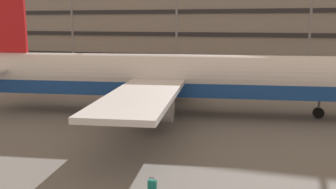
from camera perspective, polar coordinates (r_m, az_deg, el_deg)
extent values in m
plane|color=slate|center=(36.30, -8.46, -2.21)|extent=(600.00, 600.00, 0.00)
cube|color=gray|center=(78.26, 5.80, 11.87)|extent=(136.22, 19.47, 19.61)
cube|color=#2D2D33|center=(68.89, 4.07, 5.55)|extent=(134.86, 0.24, 0.70)
cube|color=#2D2D33|center=(68.66, 4.11, 8.81)|extent=(134.86, 0.24, 0.70)
cube|color=#2D2D33|center=(68.65, 4.16, 12.09)|extent=(134.86, 0.24, 0.70)
cylinder|color=silver|center=(33.88, 0.76, 2.83)|extent=(32.65, 8.52, 3.67)
cube|color=#19479E|center=(34.03, 0.76, 1.14)|extent=(31.36, 8.25, 1.18)
cube|color=red|center=(38.85, -23.10, 9.78)|extent=(4.41, 1.02, 5.51)
cube|color=silver|center=(41.89, -19.76, 4.33)|extent=(2.61, 5.72, 0.20)
cube|color=silver|center=(42.56, 0.96, 4.04)|extent=(6.40, 14.14, 0.36)
cube|color=silver|center=(25.67, -4.00, -0.32)|extent=(6.40, 14.14, 0.36)
cylinder|color=#9E9EA3|center=(40.26, 1.21, 1.78)|extent=(2.90, 2.39, 2.02)
cylinder|color=#9E9EA3|center=(28.20, -1.91, -2.03)|extent=(2.90, 2.39, 2.02)
cylinder|color=black|center=(35.03, 21.21, -2.54)|extent=(0.94, 0.48, 0.90)
cylinder|color=slate|center=(34.87, 21.30, -1.29)|extent=(0.20, 0.20, 1.56)
cylinder|color=black|center=(36.09, -0.97, -1.44)|extent=(0.94, 0.48, 0.90)
cylinder|color=slate|center=(35.94, -0.97, -0.22)|extent=(0.20, 0.20, 1.56)
cylinder|color=black|center=(33.09, -1.84, -2.55)|extent=(0.94, 0.48, 0.90)
cylinder|color=slate|center=(32.92, -1.84, -1.23)|extent=(0.20, 0.20, 1.56)
cube|color=#147266|center=(18.37, -2.32, -13.59)|extent=(0.40, 0.25, 0.78)
cylinder|color=#333338|center=(18.15, -2.73, -12.30)|extent=(0.02, 0.02, 0.15)
cylinder|color=#333338|center=(18.09, -2.06, -12.37)|extent=(0.02, 0.02, 0.15)
cube|color=black|center=(18.09, -2.39, -12.11)|extent=(0.22, 0.04, 0.02)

